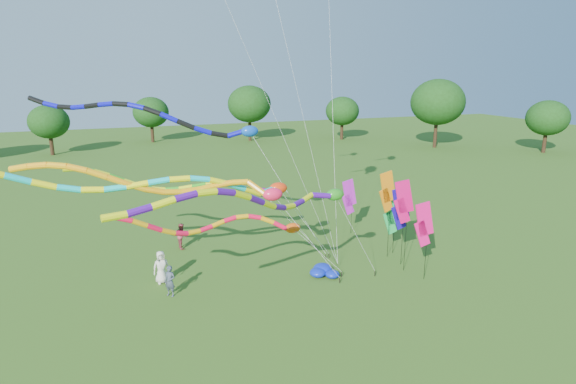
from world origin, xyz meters
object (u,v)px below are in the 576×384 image
object	(u,v)px
blue_nylon_heap	(324,270)
tube_kite_red	(230,225)
person_a	(161,267)
person_b	(170,281)
tube_kite_orange	(186,185)
person_c	(182,236)

from	to	relation	value
blue_nylon_heap	tube_kite_red	bearing A→B (deg)	-171.89
person_a	person_b	distance (m)	1.74
tube_kite_orange	person_a	distance (m)	5.38
tube_kite_red	blue_nylon_heap	xyz separation A→B (m)	(5.35, 0.76, -3.47)
person_a	tube_kite_orange	bearing A→B (deg)	-66.84
person_a	tube_kite_red	bearing A→B (deg)	-49.20
blue_nylon_heap	person_a	xyz separation A→B (m)	(-8.50, 2.01, 0.66)
tube_kite_red	person_a	size ratio (longest dim) A/B	6.61
blue_nylon_heap	person_c	world-z (taller)	person_c
tube_kite_red	person_c	bearing A→B (deg)	98.68
tube_kite_orange	person_a	xyz separation A→B (m)	(-1.24, 2.05, -4.82)
tube_kite_red	blue_nylon_heap	distance (m)	6.42
tube_kite_red	person_c	size ratio (longest dim) A/B	7.19
tube_kite_orange	person_c	size ratio (longest dim) A/B	9.07
blue_nylon_heap	person_b	distance (m)	8.29
blue_nylon_heap	person_a	bearing A→B (deg)	166.71
tube_kite_red	person_a	world-z (taller)	tube_kite_red
person_a	person_b	bearing A→B (deg)	-89.94
blue_nylon_heap	person_b	xyz separation A→B (m)	(-8.26, 0.29, 0.56)
blue_nylon_heap	person_c	xyz separation A→B (m)	(-6.74, 6.81, 0.58)
blue_nylon_heap	person_c	bearing A→B (deg)	134.70
blue_nylon_heap	person_a	size ratio (longest dim) A/B	1.06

